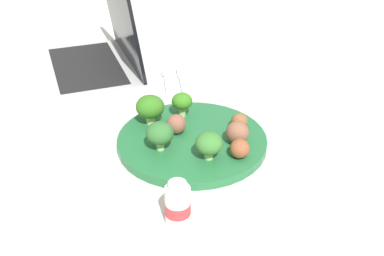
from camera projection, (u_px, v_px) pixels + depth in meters
ground_plane at (192, 144)px, 0.88m from camera, size 4.00×4.00×0.00m
plate at (192, 141)px, 0.88m from camera, size 0.28×0.28×0.02m
broccoli_floret_front_left at (209, 144)px, 0.80m from camera, size 0.05×0.05×0.05m
broccoli_floret_mid_left at (160, 133)px, 0.82m from camera, size 0.05×0.05×0.05m
broccoli_floret_near_rim at (182, 102)px, 0.92m from camera, size 0.04×0.04×0.05m
broccoli_floret_back_left at (150, 107)px, 0.90m from camera, size 0.06×0.06×0.06m
meatball_mid_left at (237, 133)px, 0.85m from camera, size 0.04×0.04×0.04m
meatball_mid_right at (176, 124)px, 0.88m from camera, size 0.04×0.04×0.04m
meatball_back_right at (240, 149)px, 0.81m from camera, size 0.03×0.03×0.03m
meatball_far_rim at (239, 122)px, 0.89m from camera, size 0.03×0.03×0.03m
napkin at (175, 82)px, 1.11m from camera, size 0.17×0.12×0.01m
fork at (167, 79)px, 1.11m from camera, size 0.12×0.02×0.01m
knife at (182, 79)px, 1.11m from camera, size 0.15×0.02×0.01m
yogurt_bottle at (178, 205)px, 0.68m from camera, size 0.04×0.04×0.07m
laptop at (97, 55)px, 1.16m from camera, size 0.37×0.30×0.21m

